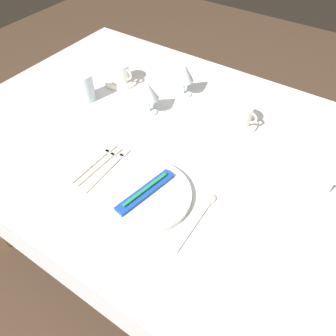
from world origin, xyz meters
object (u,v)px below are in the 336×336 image
(dinner_plate, at_px, (146,195))
(toothbrush_package, at_px, (145,191))
(fork_salad, at_px, (96,161))
(coffee_cup_left, at_px, (241,115))
(coffee_cup_right, at_px, (120,72))
(fork_outer, at_px, (110,168))
(wine_glass_right, at_px, (184,74))
(fork_inner, at_px, (101,164))
(drink_tumbler, at_px, (85,89))
(spoon_soup, at_px, (201,214))
(wine_glass_left, at_px, (148,92))

(dinner_plate, relative_size, toothbrush_package, 1.30)
(toothbrush_package, relative_size, fork_salad, 1.03)
(coffee_cup_left, xyz_separation_m, coffee_cup_right, (-0.55, -0.02, 0.00))
(fork_outer, height_order, wine_glass_right, wine_glass_right)
(dinner_plate, distance_m, coffee_cup_left, 0.48)
(fork_salad, bearing_deg, fork_inner, 0.33)
(fork_outer, height_order, coffee_cup_right, coffee_cup_right)
(fork_outer, xyz_separation_m, drink_tumbler, (-0.33, 0.24, 0.05))
(fork_salad, bearing_deg, drink_tumbler, 137.87)
(toothbrush_package, relative_size, drink_tumbler, 1.92)
(fork_inner, distance_m, coffee_cup_left, 0.53)
(fork_outer, xyz_separation_m, wine_glass_right, (-0.02, 0.49, 0.09))
(fork_inner, xyz_separation_m, spoon_soup, (0.37, 0.01, 0.00))
(coffee_cup_left, height_order, coffee_cup_right, coffee_cup_right)
(fork_inner, relative_size, wine_glass_right, 1.48)
(fork_salad, height_order, spoon_soup, spoon_soup)
(fork_inner, bearing_deg, wine_glass_right, 88.75)
(dinner_plate, distance_m, fork_inner, 0.20)
(fork_outer, relative_size, fork_salad, 1.09)
(dinner_plate, bearing_deg, toothbrush_package, 0.00)
(dinner_plate, bearing_deg, wine_glass_left, 124.67)
(fork_outer, bearing_deg, wine_glass_right, 92.58)
(toothbrush_package, bearing_deg, coffee_cup_left, 79.63)
(coffee_cup_left, bearing_deg, drink_tumbler, -161.31)
(spoon_soup, xyz_separation_m, wine_glass_left, (-0.41, 0.31, 0.09))
(drink_tumbler, bearing_deg, toothbrush_package, -28.69)
(dinner_plate, xyz_separation_m, drink_tumbler, (-0.50, 0.27, 0.04))
(fork_salad, distance_m, wine_glass_left, 0.33)
(fork_outer, height_order, drink_tumbler, drink_tumbler)
(coffee_cup_left, relative_size, wine_glass_left, 0.81)
(fork_salad, xyz_separation_m, coffee_cup_right, (-0.24, 0.42, 0.04))
(coffee_cup_right, bearing_deg, wine_glass_right, 14.97)
(coffee_cup_right, distance_m, drink_tumbler, 0.18)
(toothbrush_package, height_order, spoon_soup, toothbrush_package)
(spoon_soup, bearing_deg, coffee_cup_right, 147.06)
(fork_inner, height_order, wine_glass_right, wine_glass_right)
(coffee_cup_left, bearing_deg, coffee_cup_right, -177.46)
(spoon_soup, relative_size, drink_tumbler, 2.06)
(coffee_cup_left, bearing_deg, wine_glass_left, -158.52)
(drink_tumbler, bearing_deg, dinner_plate, -28.69)
(fork_outer, xyz_separation_m, fork_salad, (-0.06, -0.00, 0.00))
(wine_glass_left, height_order, wine_glass_right, wine_glass_right)
(spoon_soup, distance_m, coffee_cup_right, 0.76)
(spoon_soup, bearing_deg, wine_glass_left, 142.93)
(fork_salad, height_order, coffee_cup_left, coffee_cup_left)
(dinner_plate, bearing_deg, wine_glass_right, 110.21)
(dinner_plate, height_order, fork_inner, dinner_plate)
(dinner_plate, xyz_separation_m, spoon_soup, (0.17, 0.03, -0.01))
(fork_inner, height_order, coffee_cup_right, coffee_cup_right)
(dinner_plate, height_order, fork_salad, dinner_plate)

